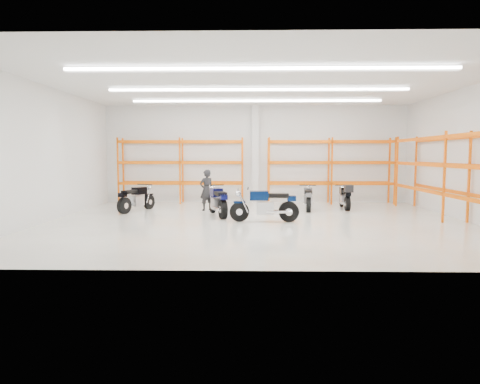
{
  "coord_description": "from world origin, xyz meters",
  "views": [
    {
      "loc": [
        -0.28,
        -14.06,
        2.23
      ],
      "look_at": [
        -0.6,
        0.5,
        0.96
      ],
      "focal_mm": 32.0,
      "sensor_mm": 36.0,
      "label": 1
    }
  ],
  "objects_px": {
    "motorcycle_back_c": "(308,199)",
    "standing_man": "(207,190)",
    "motorcycle_main": "(267,206)",
    "structural_column": "(255,154)",
    "motorcycle_back_a": "(135,199)",
    "motorcycle_back_b": "(218,202)",
    "motorcycle_back_d": "(345,197)"
  },
  "relations": [
    {
      "from": "motorcycle_back_d",
      "to": "structural_column",
      "type": "xyz_separation_m",
      "value": [
        -3.64,
        2.42,
        1.75
      ]
    },
    {
      "from": "motorcycle_main",
      "to": "motorcycle_back_d",
      "type": "height_order",
      "value": "motorcycle_main"
    },
    {
      "from": "motorcycle_back_a",
      "to": "motorcycle_back_d",
      "type": "height_order",
      "value": "motorcycle_back_a"
    },
    {
      "from": "motorcycle_main",
      "to": "motorcycle_back_b",
      "type": "height_order",
      "value": "motorcycle_main"
    },
    {
      "from": "motorcycle_main",
      "to": "motorcycle_back_b",
      "type": "distance_m",
      "value": 2.13
    },
    {
      "from": "motorcycle_back_b",
      "to": "structural_column",
      "type": "height_order",
      "value": "structural_column"
    },
    {
      "from": "motorcycle_back_a",
      "to": "motorcycle_back_c",
      "type": "height_order",
      "value": "motorcycle_back_a"
    },
    {
      "from": "motorcycle_back_d",
      "to": "standing_man",
      "type": "bearing_deg",
      "value": -175.08
    },
    {
      "from": "motorcycle_back_c",
      "to": "motorcycle_back_d",
      "type": "bearing_deg",
      "value": 13.59
    },
    {
      "from": "motorcycle_back_d",
      "to": "standing_man",
      "type": "height_order",
      "value": "standing_man"
    },
    {
      "from": "motorcycle_back_a",
      "to": "structural_column",
      "type": "bearing_deg",
      "value": 35.51
    },
    {
      "from": "standing_man",
      "to": "motorcycle_back_c",
      "type": "bearing_deg",
      "value": 146.87
    },
    {
      "from": "motorcycle_back_a",
      "to": "motorcycle_main",
      "type": "bearing_deg",
      "value": -25.09
    },
    {
      "from": "motorcycle_back_b",
      "to": "structural_column",
      "type": "relative_size",
      "value": 0.49
    },
    {
      "from": "motorcycle_main",
      "to": "motorcycle_back_c",
      "type": "distance_m",
      "value": 3.43
    },
    {
      "from": "motorcycle_main",
      "to": "standing_man",
      "type": "xyz_separation_m",
      "value": [
        -2.31,
        2.84,
        0.29
      ]
    },
    {
      "from": "motorcycle_back_a",
      "to": "motorcycle_back_c",
      "type": "bearing_deg",
      "value": 4.88
    },
    {
      "from": "motorcycle_main",
      "to": "structural_column",
      "type": "relative_size",
      "value": 0.51
    },
    {
      "from": "structural_column",
      "to": "standing_man",
      "type": "bearing_deg",
      "value": -124.45
    },
    {
      "from": "motorcycle_back_c",
      "to": "motorcycle_back_d",
      "type": "distance_m",
      "value": 1.62
    },
    {
      "from": "motorcycle_main",
      "to": "motorcycle_back_b",
      "type": "bearing_deg",
      "value": 144.74
    },
    {
      "from": "motorcycle_main",
      "to": "structural_column",
      "type": "height_order",
      "value": "structural_column"
    },
    {
      "from": "motorcycle_back_c",
      "to": "standing_man",
      "type": "bearing_deg",
      "value": -178.51
    },
    {
      "from": "motorcycle_back_b",
      "to": "motorcycle_back_a",
      "type": "bearing_deg",
      "value": 161.05
    },
    {
      "from": "standing_man",
      "to": "motorcycle_back_d",
      "type": "bearing_deg",
      "value": 150.31
    },
    {
      "from": "motorcycle_back_b",
      "to": "motorcycle_back_d",
      "type": "distance_m",
      "value": 5.48
    },
    {
      "from": "motorcycle_main",
      "to": "motorcycle_back_c",
      "type": "height_order",
      "value": "motorcycle_main"
    },
    {
      "from": "motorcycle_main",
      "to": "motorcycle_back_d",
      "type": "bearing_deg",
      "value": 45.06
    },
    {
      "from": "motorcycle_back_c",
      "to": "motorcycle_back_d",
      "type": "xyz_separation_m",
      "value": [
        1.57,
        0.38,
        0.04
      ]
    },
    {
      "from": "motorcycle_back_a",
      "to": "structural_column",
      "type": "distance_m",
      "value": 6.08
    },
    {
      "from": "motorcycle_main",
      "to": "motorcycle_back_c",
      "type": "xyz_separation_m",
      "value": [
        1.75,
        2.95,
        -0.07
      ]
    },
    {
      "from": "motorcycle_back_b",
      "to": "standing_man",
      "type": "height_order",
      "value": "standing_man"
    }
  ]
}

